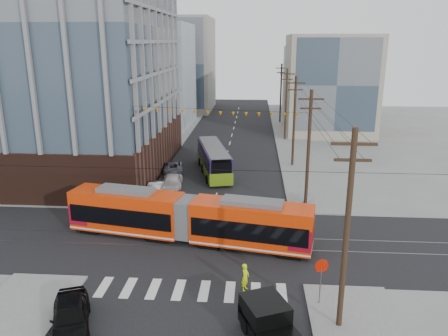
# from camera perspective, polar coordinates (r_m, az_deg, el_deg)

# --- Properties ---
(ground) EXTENTS (160.00, 160.00, 0.00)m
(ground) POSITION_cam_1_polar(r_m,az_deg,el_deg) (30.87, -3.46, -12.74)
(ground) COLOR slate
(office_building) EXTENTS (30.00, 25.00, 28.60)m
(office_building) POSITION_cam_1_polar(r_m,az_deg,el_deg) (56.02, -24.05, 14.23)
(office_building) COLOR #381E16
(office_building) RESTS_ON ground
(bg_bldg_nw_near) EXTENTS (18.00, 16.00, 18.00)m
(bg_bldg_nw_near) POSITION_cam_1_polar(r_m,az_deg,el_deg) (81.66, -10.88, 11.77)
(bg_bldg_nw_near) COLOR #8C99A5
(bg_bldg_nw_near) RESTS_ON ground
(bg_bldg_ne_near) EXTENTS (14.00, 14.00, 16.00)m
(bg_bldg_ne_near) POSITION_cam_1_polar(r_m,az_deg,el_deg) (76.08, 13.57, 10.55)
(bg_bldg_ne_near) COLOR gray
(bg_bldg_ne_near) RESTS_ON ground
(bg_bldg_nw_far) EXTENTS (16.00, 18.00, 20.00)m
(bg_bldg_nw_far) POSITION_cam_1_polar(r_m,az_deg,el_deg) (100.46, -6.27, 13.31)
(bg_bldg_nw_far) COLOR gray
(bg_bldg_nw_far) RESTS_ON ground
(bg_bldg_ne_far) EXTENTS (16.00, 16.00, 14.00)m
(bg_bldg_ne_far) POSITION_cam_1_polar(r_m,az_deg,el_deg) (96.16, 12.84, 11.09)
(bg_bldg_ne_far) COLOR #8C99A5
(bg_bldg_ne_far) RESTS_ON ground
(utility_pole_near) EXTENTS (0.30, 0.30, 11.00)m
(utility_pole_near) POSITION_cam_1_polar(r_m,az_deg,el_deg) (23.29, 15.70, -8.30)
(utility_pole_near) COLOR black
(utility_pole_near) RESTS_ON ground
(utility_pole_far) EXTENTS (0.30, 0.30, 11.00)m
(utility_pole_far) POSITION_cam_1_polar(r_m,az_deg,el_deg) (83.43, 7.43, 9.59)
(utility_pole_far) COLOR black
(utility_pole_far) RESTS_ON ground
(streetcar) EXTENTS (19.29, 6.40, 3.69)m
(streetcar) POSITION_cam_1_polar(r_m,az_deg,el_deg) (33.91, -4.86, -6.54)
(streetcar) COLOR red
(streetcar) RESTS_ON ground
(city_bus) EXTENTS (5.20, 11.97, 3.32)m
(city_bus) POSITION_cam_1_polar(r_m,az_deg,el_deg) (51.07, -1.37, 1.15)
(city_bus) COLOR #241646
(city_bus) RESTS_ON ground
(pickup_truck) EXTENTS (4.18, 6.09, 1.95)m
(pickup_truck) POSITION_cam_1_polar(r_m,az_deg,el_deg) (23.20, 7.11, -20.89)
(pickup_truck) COLOR black
(pickup_truck) RESTS_ON ground
(black_sedan) EXTENTS (3.57, 5.27, 1.66)m
(black_sedan) POSITION_cam_1_polar(r_m,az_deg,el_deg) (25.93, -19.42, -17.75)
(black_sedan) COLOR black
(black_sedan) RESTS_ON ground
(parked_car_silver) EXTENTS (1.61, 4.13, 1.34)m
(parked_car_silver) POSITION_cam_1_polar(r_m,az_deg,el_deg) (44.96, -8.70, -2.47)
(parked_car_silver) COLOR #ADAEB2
(parked_car_silver) RESTS_ON ground
(parked_car_white) EXTENTS (2.53, 5.03, 1.40)m
(parked_car_white) POSITION_cam_1_polar(r_m,az_deg,el_deg) (46.92, -6.73, -1.55)
(parked_car_white) COLOR silver
(parked_car_white) RESTS_ON ground
(parked_car_grey) EXTENTS (3.18, 5.24, 1.36)m
(parked_car_grey) POSITION_cam_1_polar(r_m,az_deg,el_deg) (51.94, -6.68, 0.18)
(parked_car_grey) COLOR #4C4E5B
(parked_car_grey) RESTS_ON ground
(pedestrian) EXTENTS (0.62, 0.76, 1.79)m
(pedestrian) POSITION_cam_1_polar(r_m,az_deg,el_deg) (27.86, 2.80, -14.05)
(pedestrian) COLOR #CBF009
(pedestrian) RESTS_ON ground
(stop_sign) EXTENTS (1.02, 1.02, 2.77)m
(stop_sign) POSITION_cam_1_polar(r_m,az_deg,el_deg) (26.79, 12.47, -14.57)
(stop_sign) COLOR #B91200
(stop_sign) RESTS_ON ground
(jersey_barrier) EXTENTS (2.52, 4.26, 0.84)m
(jersey_barrier) POSITION_cam_1_polar(r_m,az_deg,el_deg) (41.51, 10.17, -4.51)
(jersey_barrier) COLOR slate
(jersey_barrier) RESTS_ON ground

